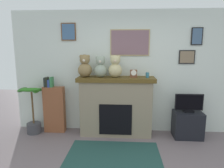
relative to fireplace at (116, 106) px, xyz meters
name	(u,v)px	position (x,y,z in m)	size (l,w,h in m)	color
back_wall	(133,72)	(0.35, 0.29, 0.69)	(5.20, 0.15, 2.60)	silver
fireplace	(116,106)	(0.00, 0.00, 0.00)	(1.58, 0.51, 1.23)	gray
bookshelf	(54,108)	(-1.35, 0.03, -0.09)	(0.45, 0.16, 1.21)	brown
potted_plant	(33,114)	(-1.78, -0.08, -0.19)	(0.48, 0.46, 1.03)	#3F3F44
tv_stand	(187,125)	(1.47, -0.07, -0.35)	(0.57, 0.40, 0.54)	black
television	(189,103)	(1.47, -0.07, 0.10)	(0.56, 0.14, 0.37)	black
area_rug	(113,155)	(0.00, -0.90, -0.62)	(1.61, 1.05, 0.01)	#224641
candle_jar	(147,75)	(0.63, -0.02, 0.66)	(0.07, 0.07, 0.11)	teal
mantel_clock	(133,74)	(0.35, -0.02, 0.69)	(0.14, 0.10, 0.16)	brown
teddy_bear_brown	(85,67)	(-0.64, -0.02, 0.82)	(0.29, 0.29, 0.46)	olive
teddy_bear_cream	(101,68)	(-0.32, -0.02, 0.80)	(0.27, 0.27, 0.43)	#929F8B
teddy_bear_grey	(115,67)	(-0.02, -0.02, 0.81)	(0.28, 0.28, 0.45)	#C5B884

